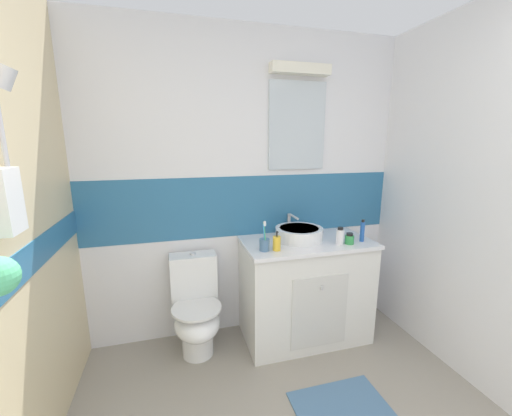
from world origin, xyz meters
The scene contains 10 objects.
wall_back_tiled centered at (0.01, 2.45, 1.26)m, with size 3.20×0.20×2.50m.
vanity_cabinet centered at (0.42, 2.13, 0.43)m, with size 1.03×0.57×0.85m.
sink_basin centered at (0.36, 2.16, 0.90)m, with size 0.38×0.43×0.18m.
toilet centered at (-0.48, 2.16, 0.36)m, with size 0.37×0.50×0.77m.
toothbrush_cup centered at (0.02, 1.98, 0.90)m, with size 0.07×0.07×0.23m.
soap_dispenser centered at (0.11, 1.97, 0.90)m, with size 0.06×0.06×0.15m.
toothpaste_tube_upright centered at (0.83, 1.99, 0.93)m, with size 0.03×0.03×0.18m.
hair_gel_jar centered at (0.70, 1.96, 0.89)m, with size 0.07×0.07×0.09m.
lotion_bottle_short centered at (0.62, 1.97, 0.91)m, with size 0.06×0.06×0.14m.
bath_mat centered at (0.34, 1.38, 0.01)m, with size 0.59×0.37×0.01m, color #4C7299.
Camera 1 is at (-0.60, -0.05, 1.63)m, focal length 21.68 mm.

